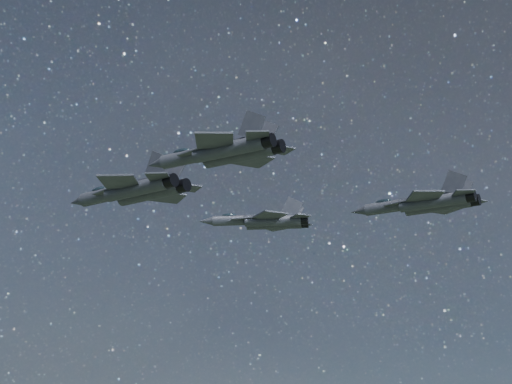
# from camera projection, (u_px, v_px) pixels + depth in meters

# --- Properties ---
(jet_lead) EXTENTS (18.95, 12.67, 4.80)m
(jet_lead) POSITION_uv_depth(u_px,v_px,m) (134.00, 191.00, 83.04)
(jet_lead) COLOR #31343E
(jet_left) EXTENTS (16.28, 11.28, 4.09)m
(jet_left) POSITION_uv_depth(u_px,v_px,m) (264.00, 221.00, 99.19)
(jet_left) COLOR #31343E
(jet_right) EXTENTS (16.02, 10.87, 4.03)m
(jet_right) POSITION_uv_depth(u_px,v_px,m) (223.00, 152.00, 68.04)
(jet_right) COLOR #31343E
(jet_slot) EXTENTS (16.21, 10.97, 4.08)m
(jet_slot) POSITION_uv_depth(u_px,v_px,m) (425.00, 203.00, 82.58)
(jet_slot) COLOR #31343E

